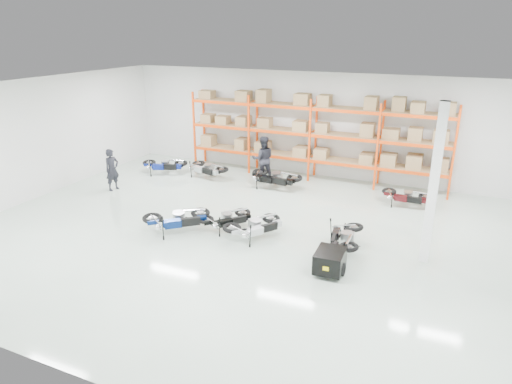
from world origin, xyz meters
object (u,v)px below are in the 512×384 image
at_px(moto_back_c, 274,174).
at_px(moto_back_d, 407,193).
at_px(moto_silver_left, 255,223).
at_px(person_left, 112,170).
at_px(moto_black_far_left, 227,215).
at_px(moto_back_b, 206,166).
at_px(moto_blue_centre, 177,215).
at_px(trailer, 330,261).
at_px(moto_touring_right, 345,233).
at_px(person_back, 263,159).
at_px(moto_back_a, 164,162).

distance_m(moto_back_c, moto_back_d, 5.21).
xyz_separation_m(moto_silver_left, person_left, (-7.14, 1.83, 0.32)).
bearing_deg(moto_black_far_left, moto_back_b, -14.62).
relative_size(moto_blue_centre, trailer, 1.19).
relative_size(moto_touring_right, moto_back_d, 1.07).
relative_size(moto_silver_left, person_back, 0.89).
height_order(moto_back_b, moto_back_c, moto_back_c).
xyz_separation_m(moto_blue_centre, moto_silver_left, (2.48, 0.57, -0.04)).
bearing_deg(moto_back_c, moto_touring_right, -131.75).
bearing_deg(moto_back_b, person_back, -61.21).
distance_m(moto_silver_left, moto_black_far_left, 1.15).
distance_m(moto_silver_left, moto_back_a, 7.88).
xyz_separation_m(moto_blue_centre, moto_back_c, (1.24, 5.24, 0.01)).
height_order(moto_silver_left, moto_back_b, moto_back_b).
xyz_separation_m(moto_back_b, person_back, (2.46, 0.58, 0.44)).
relative_size(moto_blue_centre, moto_back_c, 0.97).
relative_size(moto_black_far_left, moto_back_a, 0.91).
bearing_deg(person_back, moto_blue_centre, 57.47).
distance_m(moto_black_far_left, moto_back_c, 4.44).
bearing_deg(moto_silver_left, moto_blue_centre, 47.19).
xyz_separation_m(moto_silver_left, trailer, (2.71, -1.20, -0.14)).
bearing_deg(moto_back_d, person_back, 86.17).
bearing_deg(moto_back_c, trailer, -140.58).
height_order(moto_black_far_left, person_left, person_left).
xyz_separation_m(moto_back_a, person_back, (4.46, 0.90, 0.44)).
bearing_deg(moto_back_a, moto_back_b, -101.31).
bearing_deg(person_back, moto_back_b, -14.96).
relative_size(moto_silver_left, person_left, 1.02).
bearing_deg(moto_back_c, moto_back_a, 97.76).
bearing_deg(moto_touring_right, moto_back_c, 126.41).
bearing_deg(person_back, moto_back_c, 110.89).
height_order(moto_black_far_left, moto_back_c, moto_back_c).
xyz_separation_m(moto_back_c, moto_back_d, (5.20, 0.12, -0.10)).
relative_size(moto_back_a, moto_back_b, 1.00).
height_order(moto_touring_right, moto_back_c, moto_back_c).
relative_size(moto_silver_left, moto_black_far_left, 1.09).
bearing_deg(moto_black_far_left, moto_blue_centre, 69.57).
height_order(moto_blue_centre, moto_back_d, moto_blue_centre).
distance_m(moto_black_far_left, moto_back_a, 6.84).
bearing_deg(moto_back_b, moto_back_c, -76.44).
distance_m(moto_blue_centre, moto_back_b, 5.72).
distance_m(moto_touring_right, person_back, 6.88).
height_order(moto_silver_left, moto_back_a, moto_back_a).
distance_m(moto_blue_centre, trailer, 5.23).
xyz_separation_m(moto_back_b, moto_back_c, (3.25, -0.11, 0.05)).
bearing_deg(person_back, moto_black_far_left, 71.88).
height_order(moto_back_c, person_left, person_left).
xyz_separation_m(moto_black_far_left, moto_back_b, (-3.37, 4.54, 0.05)).
bearing_deg(moto_back_a, moto_silver_left, -144.77).
bearing_deg(moto_back_d, moto_blue_centre, 131.33).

